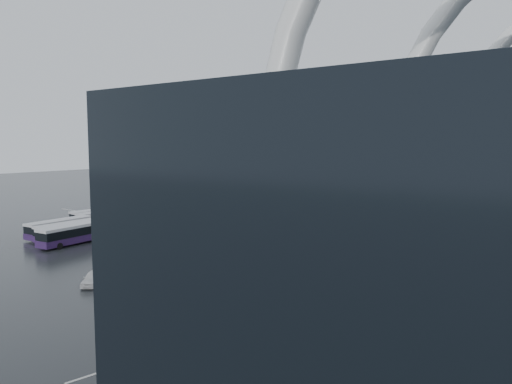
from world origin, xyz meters
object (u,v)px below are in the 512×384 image
Objects in this scene: bus_row_near_c at (128,219)px; gse_cart_belly_e at (374,218)px; bus_row_far_c at (76,233)px; gse_cart_belly_d at (460,233)px; airliner_main at (338,203)px; gse_cart_belly_b at (452,223)px; airliner_gate_b at (425,180)px; jet_remote_west at (155,173)px; floodlight_mast at (265,132)px; van_curve_b at (94,278)px; gse_cart_belly_a at (397,228)px; airliner_gate_c at (472,173)px; bus_row_far_b at (69,230)px; bus_row_near_a at (101,216)px; van_curve_c at (130,288)px; bus_row_near_b at (108,218)px; jet_remote_far at (263,166)px; jet_remote_mid at (222,169)px; bus_row_far_a at (60,227)px; bus_row_near_d at (142,221)px; van_curve_a at (111,264)px.

bus_row_near_c is 6.64× the size of gse_cart_belly_e.
bus_row_near_c is at bearing -132.11° from gse_cart_belly_e.
gse_cart_belly_d is at bearing -53.32° from bus_row_far_c.
airliner_main is 28.79× the size of gse_cart_belly_b.
airliner_gate_b is 96.95m from jet_remote_west.
floodlight_mast is 31.34m from gse_cart_belly_e.
van_curve_b reaches higher than gse_cart_belly_a.
airliner_gate_c is at bearing 103.68° from gse_cart_belly_d.
floodlight_mast reaches higher than bus_row_far_b.
jet_remote_west is 123.28m from gse_cart_belly_d.
floodlight_mast is 43.99m from gse_cart_belly_d.
jet_remote_west is at bearing 44.56° from bus_row_near_a.
bus_row_near_c is 46.54m from van_curve_c.
gse_cart_belly_a is (49.69, 32.17, -1.21)m from bus_row_near_b.
bus_row_near_c is (4.58, 1.70, 0.02)m from bus_row_near_b.
airliner_main is 52.23m from bus_row_far_c.
jet_remote_far is 135.30m from bus_row_near_a.
airliner_main reaches higher than bus_row_far_b.
van_curve_b is 75.10m from gse_cart_belly_b.
jet_remote_mid reaches higher than airliner_main.
gse_cart_belly_e is at bearing -34.58° from bus_row_far_c.
jet_remote_mid is 155.42m from van_curve_c.
airliner_gate_c is 162.29m from bus_row_far_b.
floodlight_mast is at bearing -33.57° from bus_row_far_a.
jet_remote_mid reaches higher than bus_row_far_b.
bus_row_near_c is at bearing 14.69° from bus_row_far_c.
airliner_gate_c is at bearing -174.16° from jet_remote_mid.
bus_row_far_a is 74.37m from gse_cart_belly_d.
airliner_gate_c is 3.88× the size of bus_row_far_c.
van_curve_b is 1.04× the size of van_curve_c.
airliner_gate_b is at bearing 105.06° from gse_cart_belly_a.
bus_row_far_c is 2.76× the size of van_curve_b.
bus_row_near_d is 2.21× the size of van_curve_a.
bus_row_near_a is (50.54, -95.22, -3.61)m from jet_remote_mid.
bus_row_far_c is 5.94× the size of gse_cart_belly_d.
gse_cart_belly_b is 12.73m from gse_cart_belly_d.
bus_row_near_a is 74.68m from gse_cart_belly_b.
floodlight_mast reaches higher than airliner_gate_c.
jet_remote_west is at bearing 51.62° from bus_row_near_d.
van_curve_a is at bearing -76.40° from airliner_gate_b.
floodlight_mast is at bearing -96.27° from airliner_gate_c.
van_curve_b is (3.15, -126.43, -4.12)m from airliner_gate_b.
airliner_gate_b is at bearing -16.30° from bus_row_near_a.
jet_remote_west is at bearing 37.65° from bus_row_far_b.
van_curve_c is at bearing -126.84° from bus_row_near_d.
bus_row_near_c is at bearing 3.86° from bus_row_far_b.
bus_row_near_b is 1.01× the size of bus_row_far_a.
van_curve_b is at bearing -74.35° from airliner_gate_b.
jet_remote_west is 1.01× the size of jet_remote_mid.
airliner_gate_c is 28.46× the size of gse_cart_belly_b.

